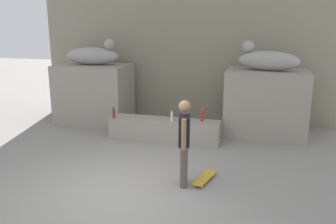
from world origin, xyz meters
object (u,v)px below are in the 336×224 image
(bottle_clear, at_px, (172,116))
(bottle_red, at_px, (202,116))
(skater, at_px, (184,140))
(statue_reclining_right, at_px, (267,60))
(bottle_brown, at_px, (114,113))
(statue_reclining_left, at_px, (93,55))
(skateboard, at_px, (205,178))

(bottle_clear, distance_m, bottle_red, 0.78)
(skater, xyz_separation_m, bottle_red, (-0.07, 2.56, -0.22))
(statue_reclining_right, bearing_deg, bottle_brown, 29.77)
(statue_reclining_left, bearing_deg, bottle_red, -23.64)
(statue_reclining_right, height_order, bottle_brown, statue_reclining_right)
(statue_reclining_left, bearing_deg, statue_reclining_right, -6.36)
(statue_reclining_right, bearing_deg, bottle_clear, 39.55)
(statue_reclining_left, height_order, statue_reclining_right, same)
(statue_reclining_right, bearing_deg, skater, 78.61)
(statue_reclining_right, bearing_deg, skateboard, 82.42)
(skateboard, xyz_separation_m, bottle_red, (-0.44, 2.28, 0.64))
(bottle_clear, relative_size, bottle_brown, 0.92)
(bottle_brown, distance_m, bottle_red, 2.33)
(statue_reclining_right, height_order, skateboard, statue_reclining_right)
(bottle_red, bearing_deg, bottle_brown, -173.22)
(statue_reclining_right, relative_size, skater, 1.00)
(statue_reclining_left, relative_size, bottle_clear, 5.52)
(statue_reclining_left, relative_size, bottle_red, 5.01)
(statue_reclining_right, distance_m, bottle_red, 2.31)
(skateboard, bearing_deg, statue_reclining_right, -3.75)
(skater, height_order, bottle_brown, skater)
(bottle_brown, relative_size, bottle_red, 0.99)
(skater, distance_m, skateboard, 0.97)
(skater, distance_m, bottle_clear, 2.52)
(skater, bearing_deg, bottle_clear, 9.42)
(skater, xyz_separation_m, skateboard, (0.37, 0.28, -0.86))
(skater, bearing_deg, statue_reclining_left, 34.45)
(bottle_red, bearing_deg, statue_reclining_right, 35.62)
(statue_reclining_left, bearing_deg, skater, -52.02)
(skateboard, xyz_separation_m, bottle_clear, (-1.20, 2.09, 0.62))
(statue_reclining_right, bearing_deg, bottle_red, 45.82)
(statue_reclining_left, xyz_separation_m, bottle_red, (3.49, -1.09, -1.36))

